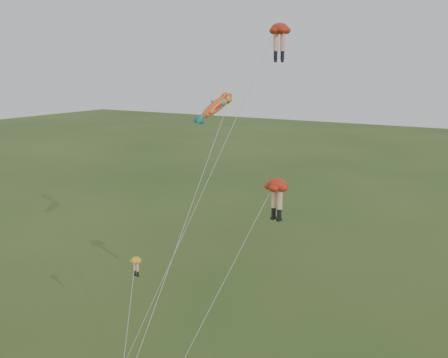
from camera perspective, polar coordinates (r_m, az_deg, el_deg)
The scene contains 4 objects.
legs_kite_red_high at distance 32.55m, azimuth 6.03°, elevation 15.74°, with size 7.81×9.38×21.77m.
legs_kite_red_mid at distance 30.27m, azimuth 5.93°, elevation -1.28°, with size 5.18×7.15×12.54m.
legs_kite_yellow at distance 32.39m, azimuth -10.18°, elevation -10.38°, with size 1.73×3.82×7.37m.
fish_kite at distance 36.22m, azimuth -0.89°, elevation 8.20°, with size 2.20×13.28×17.52m.
Camera 1 is at (17.39, -22.01, 19.07)m, focal length 40.00 mm.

